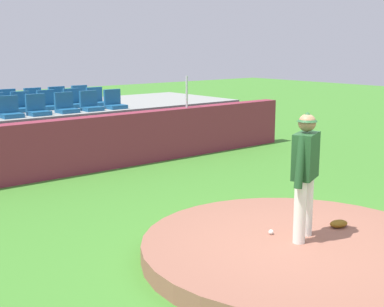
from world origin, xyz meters
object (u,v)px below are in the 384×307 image
(stadium_chair_5, at_px, (114,102))
(stadium_chair_16, at_px, (58,99))
(stadium_chair_1, at_px, (10,111))
(stadium_chair_14, at_px, (8,102))
(stadium_chair_9, at_px, (48,103))
(stadium_chair_11, at_px, (96,100))
(stadium_chair_15, at_px, (34,101))
(stadium_chair_3, at_px, (66,106))
(stadium_chair_2, at_px, (37,109))
(stadium_chair_8, at_px, (22,105))
(fielding_glove, at_px, (339,224))
(stadium_chair_17, at_px, (81,97))
(pitcher, at_px, (305,166))
(stadium_chair_10, at_px, (74,101))
(stadium_chair_4, at_px, (91,104))
(baseball, at_px, (271,232))

(stadium_chair_5, bearing_deg, stadium_chair_16, -68.45)
(stadium_chair_1, xyz_separation_m, stadium_chair_14, (0.68, 1.85, 0.00))
(stadium_chair_9, height_order, stadium_chair_11, same)
(stadium_chair_1, distance_m, stadium_chair_5, 2.83)
(stadium_chair_15, bearing_deg, stadium_chair_3, 91.17)
(stadium_chair_2, bearing_deg, stadium_chair_9, -126.83)
(stadium_chair_2, distance_m, stadium_chair_14, 1.85)
(stadium_chair_3, bearing_deg, stadium_chair_8, -50.49)
(fielding_glove, distance_m, stadium_chair_17, 9.67)
(pitcher, distance_m, stadium_chair_10, 8.71)
(pitcher, xyz_separation_m, stadium_chair_8, (-0.51, 8.63, 0.15))
(stadium_chair_10, distance_m, stadium_chair_15, 1.13)
(stadium_chair_8, distance_m, stadium_chair_9, 0.70)
(stadium_chair_3, distance_m, stadium_chair_8, 1.18)
(stadium_chair_4, relative_size, stadium_chair_15, 1.00)
(stadium_chair_17, bearing_deg, stadium_chair_8, 22.69)
(stadium_chair_1, relative_size, stadium_chair_10, 1.00)
(fielding_glove, height_order, stadium_chair_5, stadium_chair_5)
(stadium_chair_1, xyz_separation_m, stadium_chair_17, (2.83, 1.82, 0.00))
(stadium_chair_14, bearing_deg, stadium_chair_8, 89.71)
(stadium_chair_11, relative_size, stadium_chair_14, 1.00)
(stadium_chair_3, distance_m, stadium_chair_17, 2.29)
(stadium_chair_3, xyz_separation_m, stadium_chair_4, (0.69, -0.00, 0.00))
(stadium_chair_14, height_order, stadium_chair_16, same)
(pitcher, bearing_deg, stadium_chair_3, 65.07)
(pitcher, height_order, stadium_chair_16, pitcher)
(stadium_chair_3, bearing_deg, stadium_chair_5, 179.57)
(pitcher, bearing_deg, fielding_glove, -25.53)
(stadium_chair_2, xyz_separation_m, stadium_chair_4, (1.44, 0.01, 0.00))
(baseball, relative_size, stadium_chair_14, 0.15)
(stadium_chair_2, distance_m, stadium_chair_10, 1.74)
(fielding_glove, distance_m, stadium_chair_8, 8.85)
(stadium_chair_10, bearing_deg, baseball, 82.02)
(stadium_chair_8, xyz_separation_m, stadium_chair_9, (0.70, 0.01, 0.00))
(stadium_chair_10, height_order, stadium_chair_14, same)
(stadium_chair_5, distance_m, stadium_chair_15, 2.31)
(stadium_chair_1, distance_m, stadium_chair_8, 1.15)
(stadium_chair_9, relative_size, stadium_chair_14, 1.00)
(stadium_chair_9, relative_size, stadium_chair_15, 1.00)
(stadium_chair_11, distance_m, stadium_chair_16, 1.14)
(stadium_chair_5, xyz_separation_m, stadium_chair_16, (-0.72, 1.82, 0.00))
(stadium_chair_11, distance_m, stadium_chair_17, 0.90)
(stadium_chair_4, bearing_deg, stadium_chair_15, -67.88)
(stadium_chair_8, distance_m, stadium_chair_17, 2.33)
(stadium_chair_2, xyz_separation_m, stadium_chair_11, (2.13, 0.92, 0.00))
(fielding_glove, bearing_deg, stadium_chair_16, 101.48)
(stadium_chair_10, bearing_deg, fielding_glove, 89.19)
(stadium_chair_10, height_order, stadium_chair_16, same)
(baseball, height_order, stadium_chair_10, stadium_chair_10)
(stadium_chair_4, relative_size, stadium_chair_11, 1.00)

